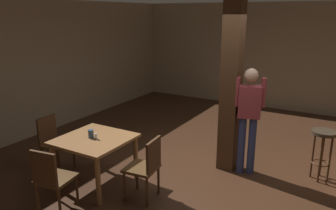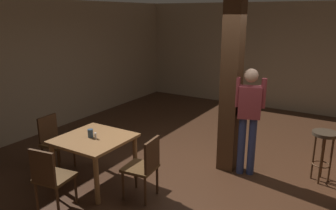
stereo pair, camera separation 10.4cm
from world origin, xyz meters
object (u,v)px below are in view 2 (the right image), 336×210
Objects in this scene: dining_table at (94,145)px; salt_shaker at (95,136)px; chair_south at (50,176)px; chair_west at (54,140)px; chair_east at (145,165)px; standing_person at (249,114)px; bar_stool_near at (324,144)px; napkin_cup at (90,133)px.

dining_table is 0.17m from salt_shaker.
dining_table is at bearing 93.23° from chair_south.
chair_west is at bearing 178.96° from dining_table.
chair_east is 1.23m from chair_south.
dining_table is at bearing -141.42° from standing_person.
standing_person is 1.20m from bar_stool_near.
salt_shaker is at bearing -176.69° from chair_east.
chair_west is 7.13× the size of napkin_cup.
standing_person is at bearing 27.74° from chair_west.
chair_south is 0.52× the size of standing_person.
salt_shaker is (0.01, 0.84, 0.28)m from chair_south.
dining_table is at bearing 19.44° from napkin_cup.
chair_east reaches higher than napkin_cup.
chair_west reaches higher than dining_table.
chair_east is 1.11× the size of bar_stool_near.
chair_west is 9.94× the size of salt_shaker.
salt_shaker is 0.11× the size of bar_stool_near.
standing_person reaches higher than chair_east.
chair_west is at bearing 177.74° from salt_shaker.
bar_stool_near is at bearing 19.42° from standing_person.
dining_table is 2.40m from standing_person.
chair_west reaches higher than bar_stool_near.
bar_stool_near is at bearing 43.35° from chair_south.
napkin_cup is (-0.95, -0.04, 0.29)m from chair_east.
napkin_cup is (0.88, -0.03, 0.29)m from chair_west.
napkin_cup is 2.43m from standing_person.
dining_table is 0.87m from chair_south.
chair_west is 0.52× the size of standing_person.
chair_south is 0.88m from salt_shaker.
standing_person is (1.90, 1.50, 0.20)m from napkin_cup.
salt_shaker reaches higher than bar_stool_near.
standing_person is at bearing 38.58° from dining_table.
chair_west is 3.18m from standing_person.
salt_shaker is 2.35m from standing_person.
chair_south is (-0.85, -0.88, 0.00)m from chair_east.
dining_table is 0.91m from chair_east.
standing_person reaches higher than bar_stool_near.
salt_shaker is at bearing -146.76° from bar_stool_near.
chair_east is at bearing -137.88° from bar_stool_near.
chair_west is 1.31m from chair_south.
chair_south is at bearing -41.91° from chair_west.
bar_stool_near is (2.87, 1.88, -0.18)m from salt_shaker.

